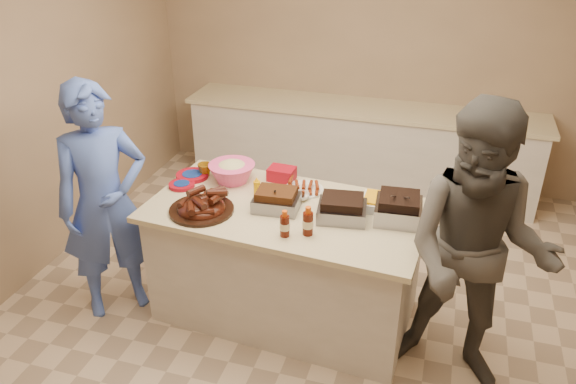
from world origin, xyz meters
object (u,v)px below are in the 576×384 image
(island, at_px, (286,311))
(roasting_pan, at_px, (397,219))
(coleslaw_bowl, at_px, (233,181))
(guest_gray, at_px, (454,373))
(bbq_bottle_a, at_px, (285,236))
(mustard_bottle, at_px, (257,194))
(guest_blue, at_px, (122,303))
(plastic_cup, at_px, (205,176))
(rib_platter, at_px, (202,211))
(bbq_bottle_b, at_px, (308,234))

(island, relative_size, roasting_pan, 6.28)
(island, bearing_deg, coleslaw_bowl, 155.21)
(coleslaw_bowl, bearing_deg, roasting_pan, -9.53)
(coleslaw_bowl, distance_m, guest_gray, 2.03)
(bbq_bottle_a, relative_size, mustard_bottle, 1.34)
(mustard_bottle, distance_m, guest_blue, 1.39)
(coleslaw_bowl, height_order, plastic_cup, coleslaw_bowl)
(rib_platter, distance_m, guest_blue, 1.14)
(island, relative_size, mustard_bottle, 14.16)
(bbq_bottle_b, bearing_deg, bbq_bottle_a, -156.04)
(island, relative_size, bbq_bottle_b, 9.65)
(mustard_bottle, bearing_deg, bbq_bottle_b, -40.62)
(rib_platter, relative_size, bbq_bottle_a, 2.46)
(rib_platter, xyz_separation_m, bbq_bottle_a, (0.63, -0.13, 0.00))
(coleslaw_bowl, bearing_deg, bbq_bottle_b, -37.30)
(coleslaw_bowl, distance_m, plastic_cup, 0.23)
(bbq_bottle_b, xyz_separation_m, guest_blue, (-1.47, 0.00, -0.89))
(bbq_bottle_b, bearing_deg, rib_platter, 174.46)
(plastic_cup, height_order, guest_gray, plastic_cup)
(roasting_pan, relative_size, guest_gray, 0.16)
(guest_blue, bearing_deg, bbq_bottle_b, -43.62)
(coleslaw_bowl, distance_m, bbq_bottle_b, 0.91)
(coleslaw_bowl, bearing_deg, bbq_bottle_a, -45.89)
(coleslaw_bowl, bearing_deg, plastic_cup, 173.27)
(mustard_bottle, relative_size, plastic_cup, 1.25)
(guest_gray, bearing_deg, bbq_bottle_a, -169.81)
(rib_platter, bearing_deg, roasting_pan, 12.00)
(bbq_bottle_b, bearing_deg, guest_blue, 179.89)
(bbq_bottle_a, xyz_separation_m, mustard_bottle, (-0.35, 0.47, 0.00))
(plastic_cup, bearing_deg, rib_platter, -68.43)
(mustard_bottle, distance_m, plastic_cup, 0.50)
(roasting_pan, relative_size, mustard_bottle, 2.25)
(rib_platter, xyz_separation_m, mustard_bottle, (0.27, 0.34, 0.00))
(coleslaw_bowl, distance_m, mustard_bottle, 0.28)
(guest_blue, xyz_separation_m, guest_gray, (2.48, -0.01, 0.00))
(island, height_order, coleslaw_bowl, coleslaw_bowl)
(roasting_pan, height_order, coleslaw_bowl, coleslaw_bowl)
(coleslaw_bowl, bearing_deg, island, -29.11)
(bbq_bottle_b, distance_m, guest_gray, 1.35)
(bbq_bottle_a, xyz_separation_m, guest_gray, (1.14, 0.06, -0.89))
(rib_platter, relative_size, mustard_bottle, 3.30)
(roasting_pan, bearing_deg, bbq_bottle_b, -150.60)
(coleslaw_bowl, xyz_separation_m, mustard_bottle, (0.24, -0.14, 0.00))
(bbq_bottle_a, bearing_deg, rib_platter, 168.03)
(island, distance_m, guest_blue, 1.27)
(bbq_bottle_b, bearing_deg, mustard_bottle, 139.38)
(bbq_bottle_a, bearing_deg, mustard_bottle, 126.50)
(roasting_pan, height_order, guest_blue, roasting_pan)
(coleslaw_bowl, relative_size, bbq_bottle_b, 1.77)
(rib_platter, relative_size, plastic_cup, 4.11)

